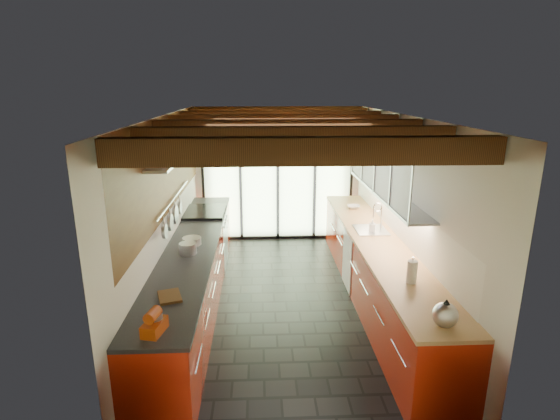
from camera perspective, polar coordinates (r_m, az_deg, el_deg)
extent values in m
plane|color=black|center=(6.37, 0.77, -11.88)|extent=(5.50, 5.50, 0.00)
plane|color=silver|center=(8.54, -0.31, 4.65)|extent=(3.20, 0.00, 3.20)
plane|color=silver|center=(3.34, 3.77, -14.10)|extent=(3.20, 0.00, 3.20)
plane|color=silver|center=(6.00, -14.63, -0.78)|extent=(0.00, 5.50, 5.50)
plane|color=silver|center=(6.18, 15.80, -0.37)|extent=(0.00, 5.50, 5.50)
plane|color=#472814|center=(5.64, 0.87, 12.17)|extent=(5.50, 5.50, 0.00)
cube|color=#593316|center=(3.42, 3.20, 7.69)|extent=(3.14, 0.14, 0.22)
cube|color=#593316|center=(4.31, 1.98, 9.40)|extent=(3.14, 0.14, 0.22)
cube|color=#593316|center=(5.21, 1.17, 10.52)|extent=(3.14, 0.14, 0.22)
cube|color=#593316|center=(6.10, 0.60, 11.32)|extent=(3.14, 0.14, 0.22)
cube|color=#593316|center=(7.00, 0.17, 11.91)|extent=(3.14, 0.14, 0.22)
cube|color=#593316|center=(7.89, -0.16, 12.36)|extent=(3.14, 0.14, 0.22)
cube|color=brown|center=(8.36, -0.31, 11.67)|extent=(3.14, 0.06, 0.50)
plane|color=brown|center=(6.03, -14.42, 5.93)|extent=(0.00, 4.90, 4.90)
plane|color=#C6EAAD|center=(8.58, -0.30, 3.16)|extent=(2.90, 0.00, 2.90)
cube|color=black|center=(8.62, -9.98, 2.99)|extent=(0.05, 0.04, 2.15)
cube|color=black|center=(8.74, 9.26, 3.19)|extent=(0.05, 0.04, 2.15)
cube|color=black|center=(8.53, -0.29, 3.09)|extent=(0.06, 0.05, 2.15)
cube|color=black|center=(8.36, -0.30, 10.29)|extent=(2.90, 0.05, 0.06)
cylinder|color=red|center=(8.32, -0.29, 11.65)|extent=(0.34, 0.04, 0.34)
cylinder|color=beige|center=(8.30, -0.29, 11.64)|extent=(0.28, 0.02, 0.28)
cube|color=#B8230C|center=(6.23, -11.12, -8.34)|extent=(0.65, 5.00, 0.88)
cube|color=black|center=(6.06, -11.36, -4.37)|extent=(0.68, 5.00, 0.04)
cube|color=silver|center=(7.57, -9.59, -3.84)|extent=(0.66, 0.90, 0.90)
cube|color=black|center=(7.42, -9.77, -0.28)|extent=(0.65, 0.90, 0.06)
cube|color=#B8230C|center=(6.37, 12.41, -7.86)|extent=(0.65, 5.00, 0.88)
cube|color=tan|center=(6.21, 12.66, -3.96)|extent=(0.68, 5.00, 0.04)
cube|color=white|center=(6.66, 8.77, -6.61)|extent=(0.02, 0.60, 0.84)
cube|color=silver|center=(6.56, 11.78, -2.58)|extent=(0.45, 0.52, 0.02)
cylinder|color=silver|center=(6.55, 13.10, -1.09)|extent=(0.02, 0.02, 0.34)
torus|color=silver|center=(6.49, 12.68, 0.33)|extent=(0.14, 0.02, 0.14)
plane|color=silver|center=(6.24, 12.35, 5.21)|extent=(0.00, 3.00, 3.00)
cube|color=#9EA0A5|center=(6.35, 13.65, 2.23)|extent=(0.34, 3.00, 0.03)
cube|color=#9EA0A5|center=(6.23, 14.06, 8.22)|extent=(0.34, 3.00, 0.03)
cylinder|color=silver|center=(6.22, -13.66, 1.52)|extent=(0.02, 2.20, 0.02)
cube|color=silver|center=(5.99, -13.37, 7.15)|extent=(0.28, 2.60, 0.03)
cylinder|color=silver|center=(5.42, -14.84, -2.69)|extent=(0.04, 0.18, 0.18)
cylinder|color=silver|center=(5.74, -14.14, -1.58)|extent=(0.04, 0.22, 0.22)
cylinder|color=silver|center=(6.07, -13.52, -0.59)|extent=(0.04, 0.26, 0.26)
cylinder|color=silver|center=(6.40, -12.96, 0.30)|extent=(0.04, 0.18, 0.18)
cube|color=#AE3D0D|center=(4.02, -16.08, -14.48)|extent=(0.20, 0.28, 0.11)
cylinder|color=#AE3D0D|center=(3.95, -16.28, -13.01)|extent=(0.14, 0.18, 0.10)
cylinder|color=silver|center=(4.04, -15.97, -13.71)|extent=(0.15, 0.15, 0.11)
cylinder|color=silver|center=(5.66, -11.94, -4.92)|extent=(0.25, 0.25, 0.14)
cylinder|color=silver|center=(5.97, -11.44, -3.99)|extent=(0.27, 0.27, 0.10)
cube|color=brown|center=(4.60, -14.22, -10.89)|extent=(0.29, 0.35, 0.03)
sphere|color=silver|center=(4.21, 20.78, -12.58)|extent=(0.29, 0.29, 0.23)
cone|color=black|center=(4.16, 20.95, -11.08)|extent=(0.11, 0.11, 0.06)
cylinder|color=silver|center=(4.31, 20.15, -11.70)|extent=(0.05, 0.09, 0.05)
cylinder|color=white|center=(4.93, 16.86, -7.79)|extent=(0.13, 0.13, 0.25)
cylinder|color=silver|center=(4.88, 17.00, -6.16)|extent=(0.03, 0.03, 0.05)
imported|color=silver|center=(6.45, 11.97, -2.04)|extent=(0.11, 0.11, 0.20)
imported|color=silver|center=(7.67, 9.58, 0.41)|extent=(0.25, 0.25, 0.05)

